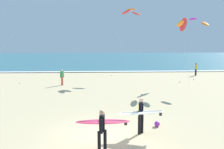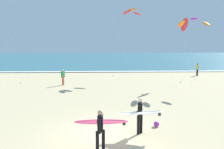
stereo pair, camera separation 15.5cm
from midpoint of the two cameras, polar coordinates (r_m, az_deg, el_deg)
The scene contains 11 objects.
ground_plane at distance 11.23m, azimuth -1.59°, elevation -14.42°, with size 160.00×160.00×0.00m, color #CCB789.
ocean_water at distance 63.50m, azimuth -2.44°, elevation 3.98°, with size 160.00×60.00×0.08m, color #336B7A.
shoreline_foam at distance 33.92m, azimuth -2.29°, elevation 0.73°, with size 160.00×1.08×0.01m, color white.
surfer_lead at distance 9.46m, azimuth -2.80°, elevation -11.97°, with size 2.21×0.99×1.71m.
surfer_trailing at distance 11.05m, azimuth 6.59°, elevation -9.12°, with size 2.05×0.98×1.71m.
kite_arc_violet_mid at distance 23.01m, azimuth 18.59°, elevation 11.76°, with size 2.74×3.74×6.39m.
kite_arc_amber_far at distance 28.25m, azimuth 4.47°, elevation 14.73°, with size 3.48×3.35×8.03m.
kite_delta_scarlet_high at distance 25.52m, azimuth 16.43°, elevation 11.38°, with size 2.89×2.76×6.68m.
bystander_yellow_top at distance 32.12m, azimuth 19.30°, elevation 1.21°, with size 0.23×0.49×1.59m.
bystander_green_top at distance 24.02m, azimuth -12.04°, elevation -0.61°, with size 0.34×0.42×1.59m.
beach_ball at distance 12.48m, azimuth 10.37°, elevation -11.55°, with size 0.28×0.28×0.28m, color purple.
Camera 1 is at (-0.25, -10.40, 4.25)m, focal length 38.20 mm.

